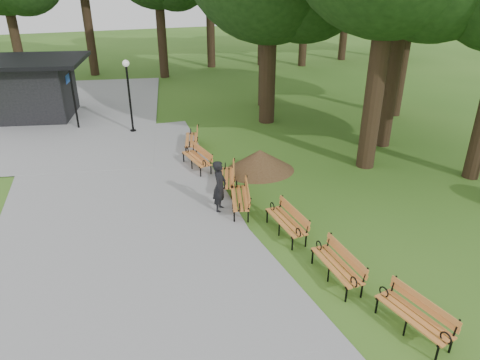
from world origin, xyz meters
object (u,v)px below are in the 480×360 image
object	(u,v)px
bench_3	(240,198)
bench_5	(197,159)
bench_0	(413,316)
bench_2	(286,222)
bench_1	(337,266)
dirt_mound	(260,160)
person	(220,186)
bench_6	(191,140)
bench_4	(226,178)
kiosk	(32,89)
lamp_post	(128,82)

from	to	relation	value
bench_3	bench_5	distance (m)	3.74
bench_0	bench_2	distance (m)	4.66
bench_0	bench_1	world-z (taller)	same
dirt_mound	person	bearing A→B (deg)	-133.12
bench_6	bench_4	bearing A→B (deg)	18.84
bench_1	bench_3	distance (m)	4.42
dirt_mound	bench_2	distance (m)	4.65
bench_6	person	bearing A→B (deg)	10.97
person	bench_3	xyz separation A→B (m)	(0.63, -0.17, -0.45)
kiosk	bench_4	xyz separation A→B (m)	(7.14, -11.41, -1.11)
person	bench_1	distance (m)	4.81
bench_2	dirt_mound	bearing A→B (deg)	164.65
bench_0	bench_1	bearing A→B (deg)	-175.01
person	kiosk	xyz separation A→B (m)	(-6.47, 12.86, 0.66)
bench_1	bench_3	size ratio (longest dim) A/B	1.00
bench_0	bench_3	distance (m)	6.67
kiosk	bench_4	distance (m)	13.51
lamp_post	bench_1	bearing A→B (deg)	-74.52
bench_6	bench_0	bearing A→B (deg)	24.38
kiosk	bench_2	xyz separation A→B (m)	(7.94, -14.89, -1.11)
kiosk	bench_2	bearing A→B (deg)	-49.93
bench_1	kiosk	bearing A→B (deg)	-156.77
bench_3	bench_1	bearing A→B (deg)	30.60
bench_2	bench_6	world-z (taller)	same
bench_1	bench_4	xyz separation A→B (m)	(-1.14, 5.88, 0.00)
bench_2	kiosk	bearing A→B (deg)	-156.09
bench_0	bench_4	bearing A→B (deg)	-179.59
lamp_post	bench_0	world-z (taller)	lamp_post
person	bench_0	size ratio (longest dim) A/B	0.94
bench_4	bench_3	bearing A→B (deg)	16.21
lamp_post	bench_4	size ratio (longest dim) A/B	1.83
dirt_mound	bench_4	size ratio (longest dim) A/B	1.24
dirt_mound	bench_4	bearing A→B (deg)	-147.55
kiosk	bench_4	size ratio (longest dim) A/B	2.61
dirt_mound	bench_3	world-z (taller)	dirt_mound
bench_4	bench_0	bearing A→B (deg)	30.40
bench_1	person	bearing A→B (deg)	-160.13
dirt_mound	bench_0	distance (m)	9.11
bench_0	bench_2	xyz separation A→B (m)	(-1.01, 4.55, 0.00)
person	bench_4	world-z (taller)	person
kiosk	dirt_mound	size ratio (longest dim) A/B	2.11
dirt_mound	bench_3	xyz separation A→B (m)	(-1.74, -2.70, -0.01)
bench_1	bench_5	world-z (taller)	same
bench_1	bench_6	bearing A→B (deg)	-174.13
bench_4	bench_1	bearing A→B (deg)	28.67
kiosk	lamp_post	xyz separation A→B (m)	(4.62, -4.04, 0.92)
bench_1	bench_2	xyz separation A→B (m)	(-0.34, 2.40, 0.00)
dirt_mound	bench_3	distance (m)	3.21
kiosk	bench_6	distance (m)	9.98
person	bench_3	world-z (taller)	person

